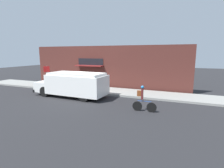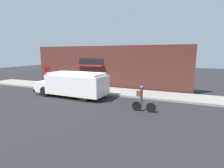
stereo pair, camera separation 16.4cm
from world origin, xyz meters
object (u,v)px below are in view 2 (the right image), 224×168
(school_bus, at_px, (73,84))
(trash_bin, at_px, (90,84))
(cyclist, at_px, (142,99))
(stop_sign_post, at_px, (48,73))

(school_bus, distance_m, trash_bin, 3.01)
(school_bus, relative_size, cyclist, 3.86)
(school_bus, xyz_separation_m, trash_bin, (-0.12, 2.96, -0.54))
(cyclist, distance_m, trash_bin, 7.85)
(stop_sign_post, height_order, trash_bin, stop_sign_post)
(school_bus, xyz_separation_m, cyclist, (6.29, -1.58, -0.29))
(cyclist, bearing_deg, trash_bin, 141.85)
(cyclist, xyz_separation_m, trash_bin, (-6.41, 4.54, -0.25))
(cyclist, relative_size, stop_sign_post, 0.75)
(cyclist, distance_m, stop_sign_post, 11.44)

